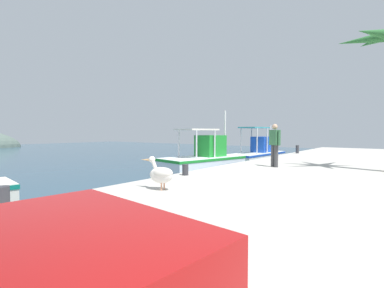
% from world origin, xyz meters
% --- Properties ---
extents(water_surface, '(60.00, 60.00, 0.00)m').
position_xyz_m(water_surface, '(0.00, 18.00, 0.00)').
color(water_surface, '#2D4C60').
rests_on(water_surface, ground).
extents(quay_pier, '(36.00, 10.00, 0.80)m').
position_xyz_m(quay_pier, '(0.00, -5.00, 0.40)').
color(quay_pier, '#BCB7AD').
rests_on(quay_pier, ground).
extents(fishing_boat_second, '(4.97, 2.90, 3.41)m').
position_xyz_m(fishing_boat_second, '(2.18, 2.28, 0.69)').
color(fishing_boat_second, white).
rests_on(fishing_boat_second, ground).
extents(fishing_boat_third, '(5.53, 1.99, 2.73)m').
position_xyz_m(fishing_boat_third, '(8.23, 1.94, 0.64)').
color(fishing_boat_third, white).
rests_on(fishing_boat_third, ground).
extents(pelican, '(0.45, 0.97, 0.82)m').
position_xyz_m(pelican, '(-4.87, -1.44, 1.20)').
color(pelican, tan).
rests_on(pelican, quay_pier).
extents(fisherman_standing, '(0.42, 0.56, 1.74)m').
position_xyz_m(fisherman_standing, '(1.18, -1.96, 1.77)').
color(fisherman_standing, '#3F3F42').
rests_on(fisherman_standing, quay_pier).
extents(mooring_bollard_nearest, '(0.26, 0.26, 0.45)m').
position_xyz_m(mooring_bollard_nearest, '(-7.95, -0.45, 1.02)').
color(mooring_bollard_nearest, '#333338').
rests_on(mooring_bollard_nearest, quay_pier).
extents(mooring_bollard_second, '(0.20, 0.20, 0.36)m').
position_xyz_m(mooring_bollard_second, '(-2.71, -0.45, 0.98)').
color(mooring_bollard_second, '#333338').
rests_on(mooring_bollard_second, quay_pier).
extents(mooring_bollard_third, '(0.21, 0.21, 0.54)m').
position_xyz_m(mooring_bollard_third, '(9.09, -0.45, 1.07)').
color(mooring_bollard_third, '#333338').
rests_on(mooring_bollard_third, quay_pier).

